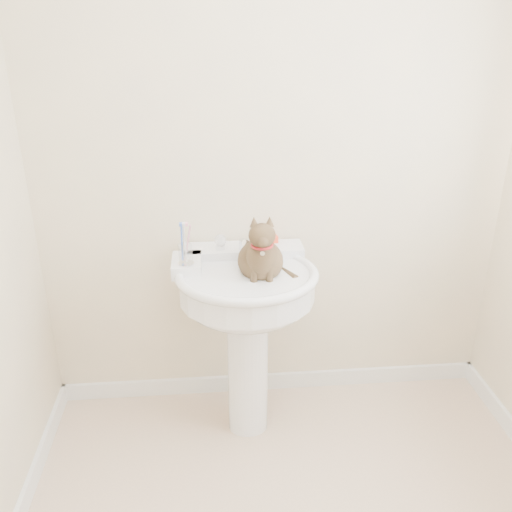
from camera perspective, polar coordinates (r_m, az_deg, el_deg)
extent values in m
cube|color=white|center=(2.98, 1.75, -13.01)|extent=(2.20, 0.02, 0.09)
cylinder|color=white|center=(2.57, -0.86, -11.92)|extent=(0.19, 0.19, 0.66)
cylinder|color=white|center=(2.34, -0.93, -3.25)|extent=(0.59, 0.59, 0.13)
ellipsoid|color=white|center=(2.37, -0.92, -4.62)|extent=(0.54, 0.47, 0.21)
torus|color=white|center=(2.32, -0.94, -1.96)|extent=(0.62, 0.62, 0.04)
cube|color=white|center=(2.50, -1.30, 0.41)|extent=(0.55, 0.15, 0.06)
cube|color=white|center=(2.39, -7.30, -0.97)|extent=(0.13, 0.20, 0.06)
cylinder|color=silver|center=(2.44, -1.24, 1.16)|extent=(0.05, 0.05, 0.05)
cylinder|color=silver|center=(2.38, -1.17, 1.37)|extent=(0.04, 0.04, 0.14)
sphere|color=white|center=(2.45, -3.85, 1.68)|extent=(0.06, 0.06, 0.06)
sphere|color=white|center=(2.46, 1.27, 1.85)|extent=(0.06, 0.06, 0.06)
cube|color=red|center=(2.54, 1.22, 1.81)|extent=(0.10, 0.07, 0.03)
cylinder|color=silver|center=(2.32, -7.38, -0.81)|extent=(0.07, 0.07, 0.01)
cylinder|color=white|center=(2.30, -7.44, 0.23)|extent=(0.06, 0.06, 0.09)
cylinder|color=blue|center=(2.29, -7.80, 1.37)|extent=(0.01, 0.01, 0.17)
cylinder|color=silver|center=(2.29, -7.50, 1.38)|extent=(0.01, 0.01, 0.17)
cylinder|color=pink|center=(2.28, -7.20, 1.40)|extent=(0.01, 0.01, 0.17)
ellipsoid|color=brown|center=(2.32, 0.45, -0.49)|extent=(0.20, 0.23, 0.18)
ellipsoid|color=brown|center=(2.22, 0.65, 0.00)|extent=(0.13, 0.12, 0.16)
ellipsoid|color=brown|center=(2.16, 0.74, 2.19)|extent=(0.11, 0.10, 0.10)
cone|color=brown|center=(2.15, -0.12, 3.62)|extent=(0.04, 0.04, 0.04)
cone|color=brown|center=(2.16, 1.51, 3.67)|extent=(0.04, 0.04, 0.04)
cylinder|color=brown|center=(2.37, 2.87, -1.55)|extent=(0.03, 0.03, 0.21)
torus|color=maroon|center=(2.18, 0.71, 1.14)|extent=(0.09, 0.09, 0.01)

